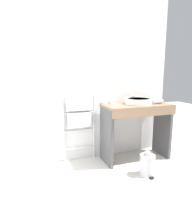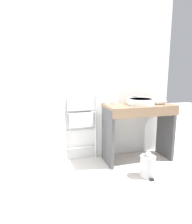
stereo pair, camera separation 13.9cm
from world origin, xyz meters
TOP-DOWN VIEW (x-y plane):
  - ground_plane at (0.00, 0.00)m, footprint 12.00×12.00m
  - wall_back at (0.00, 1.42)m, footprint 2.98×0.12m
  - towel_radiator at (0.03, 1.30)m, footprint 0.48×0.06m
  - vanity_counter at (0.84, 1.07)m, footprint 0.99×0.49m
  - sink_basin at (0.86, 1.08)m, footprint 0.39×0.39m
  - faucet at (0.86, 1.28)m, footprint 0.02×0.10m
  - cup_near_wall at (0.41, 1.26)m, footprint 0.07×0.07m
  - cup_near_edge at (0.52, 1.24)m, footprint 0.07×0.07m
  - hair_dryer at (1.15, 1.02)m, footprint 0.19×0.16m
  - trash_bin at (0.72, 0.59)m, footprint 0.19×0.23m

SIDE VIEW (x-z plane):
  - ground_plane at x=0.00m, z-range 0.00..0.00m
  - trash_bin at x=0.72m, z-range -0.02..0.31m
  - vanity_counter at x=0.84m, z-range 0.16..1.00m
  - towel_radiator at x=0.03m, z-range 0.19..1.23m
  - hair_dryer at x=1.15m, z-range 0.84..0.92m
  - sink_basin at x=0.86m, z-range 0.85..0.93m
  - cup_near_edge at x=0.52m, z-range 0.84..0.93m
  - cup_near_wall at x=0.41m, z-range 0.84..0.94m
  - faucet at x=0.86m, z-range 0.86..0.97m
  - wall_back at x=0.00m, z-range 0.00..2.64m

